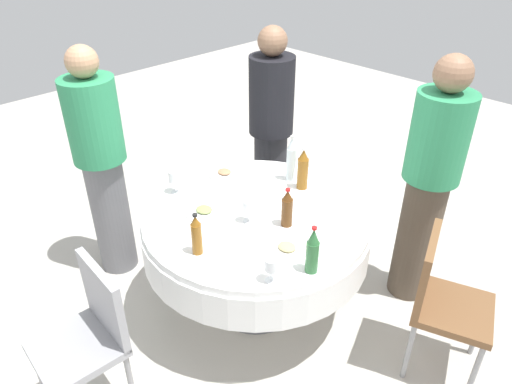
{
  "coord_description": "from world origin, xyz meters",
  "views": [
    {
      "loc": [
        1.68,
        -1.66,
        2.35
      ],
      "look_at": [
        0.0,
        0.0,
        0.89
      ],
      "focal_mm": 33.35,
      "sensor_mm": 36.0,
      "label": 1
    }
  ],
  "objects": [
    {
      "name": "ground_plane",
      "position": [
        0.0,
        0.0,
        0.0
      ],
      "size": [
        10.0,
        10.0,
        0.0
      ],
      "primitive_type": "plane",
      "color": "#B7B2A8"
    },
    {
      "name": "dining_table",
      "position": [
        0.0,
        0.0,
        0.59
      ],
      "size": [
        1.39,
        1.39,
        0.74
      ],
      "color": "white",
      "rests_on": "ground_plane"
    },
    {
      "name": "bottle_green_right",
      "position": [
        0.56,
        -0.16,
        0.87
      ],
      "size": [
        0.07,
        0.07,
        0.27
      ],
      "color": "#2D6B38",
      "rests_on": "dining_table"
    },
    {
      "name": "bottle_amber_inner",
      "position": [
        0.05,
        -0.48,
        0.86
      ],
      "size": [
        0.06,
        0.06,
        0.25
      ],
      "color": "#8C5619",
      "rests_on": "dining_table"
    },
    {
      "name": "bottle_brown_north",
      "position": [
        0.21,
        0.04,
        0.85
      ],
      "size": [
        0.07,
        0.07,
        0.24
      ],
      "color": "#593314",
      "rests_on": "dining_table"
    },
    {
      "name": "bottle_clear_west",
      "position": [
        -0.12,
        0.45,
        0.89
      ],
      "size": [
        0.06,
        0.06,
        0.32
      ],
      "color": "silver",
      "rests_on": "dining_table"
    },
    {
      "name": "bottle_amber_rear",
      "position": [
        0.0,
        0.42,
        0.87
      ],
      "size": [
        0.07,
        0.07,
        0.29
      ],
      "color": "#8C5619",
      "rests_on": "dining_table"
    },
    {
      "name": "wine_glass_west",
      "position": [
        -0.53,
        -0.2,
        0.85
      ],
      "size": [
        0.07,
        0.07,
        0.15
      ],
      "color": "white",
      "rests_on": "dining_table"
    },
    {
      "name": "wine_glass_rear",
      "position": [
        0.03,
        -0.09,
        0.85
      ],
      "size": [
        0.07,
        0.07,
        0.15
      ],
      "color": "white",
      "rests_on": "dining_table"
    },
    {
      "name": "wine_glass_mid",
      "position": [
        0.47,
        -0.36,
        0.84
      ],
      "size": [
        0.07,
        0.07,
        0.14
      ],
      "color": "white",
      "rests_on": "dining_table"
    },
    {
      "name": "plate_left",
      "position": [
        -0.1,
        0.2,
        0.75
      ],
      "size": [
        0.26,
        0.26,
        0.02
      ],
      "color": "white",
      "rests_on": "dining_table"
    },
    {
      "name": "plate_near",
      "position": [
        -0.22,
        -0.22,
        0.75
      ],
      "size": [
        0.23,
        0.23,
        0.04
      ],
      "color": "white",
      "rests_on": "dining_table"
    },
    {
      "name": "plate_outer",
      "position": [
        -0.48,
        0.17,
        0.75
      ],
      "size": [
        0.21,
        0.21,
        0.04
      ],
      "color": "white",
      "rests_on": "dining_table"
    },
    {
      "name": "plate_south",
      "position": [
        0.37,
        -0.13,
        0.75
      ],
      "size": [
        0.22,
        0.22,
        0.04
      ],
      "color": "white",
      "rests_on": "dining_table"
    },
    {
      "name": "knife_inner",
      "position": [
        -0.33,
        0.42,
        0.74
      ],
      "size": [
        0.18,
        0.02,
        0.0
      ],
      "primitive_type": "cube",
      "rotation": [
        0.0,
        0.0,
        3.17
      ],
      "color": "silver",
      "rests_on": "dining_table"
    },
    {
      "name": "knife_north",
      "position": [
        0.09,
        -0.3,
        0.74
      ],
      "size": [
        0.16,
        0.12,
        0.0
      ],
      "primitive_type": "cube",
      "rotation": [
        0.0,
        0.0,
        5.68
      ],
      "color": "silver",
      "rests_on": "dining_table"
    },
    {
      "name": "fork_west",
      "position": [
        -0.21,
        -0.51,
        0.74
      ],
      "size": [
        0.04,
        0.18,
        0.0
      ],
      "primitive_type": "cube",
      "rotation": [
        0.0,
        0.0,
        1.44
      ],
      "color": "silver",
      "rests_on": "dining_table"
    },
    {
      "name": "folded_napkin",
      "position": [
        0.53,
        0.14,
        0.75
      ],
      "size": [
        0.15,
        0.15,
        0.02
      ],
      "primitive_type": "cube",
      "rotation": [
        0.0,
        0.0,
        0.14
      ],
      "color": "white",
      "rests_on": "dining_table"
    },
    {
      "name": "person_right",
      "position": [
        0.64,
        0.85,
        0.87
      ],
      "size": [
        0.34,
        0.34,
        1.66
      ],
      "rotation": [
        0.0,
        0.0,
        -0.65
      ],
      "color": "#4C3F33",
      "rests_on": "ground_plane"
    },
    {
      "name": "person_inner",
      "position": [
        -0.65,
        0.8,
        0.84
      ],
      "size": [
        0.34,
        0.34,
        1.61
      ],
      "rotation": [
        0.0,
        0.0,
        0.68
      ],
      "color": "#26262B",
      "rests_on": "ground_plane"
    },
    {
      "name": "person_north",
      "position": [
        -1.01,
        -0.44,
        0.85
      ],
      "size": [
        0.34,
        0.34,
        1.63
      ],
      "rotation": [
        0.0,
        0.0,
        1.98
      ],
      "color": "slate",
      "rests_on": "ground_plane"
    },
    {
      "name": "chair_mid",
      "position": [
        -0.07,
        -1.09,
        0.52
      ],
      "size": [
        0.43,
        0.43,
        0.87
      ],
      "rotation": [
        0.0,
        0.0,
        3.08
      ],
      "color": "#99999E",
      "rests_on": "ground_plane"
    },
    {
      "name": "chair_far",
      "position": [
        1.04,
        0.38,
        0.52
      ],
      "size": [
        0.51,
        0.51,
        0.87
      ],
      "rotation": [
        0.0,
        0.0,
        -1.22
      ],
      "color": "brown",
      "rests_on": "ground_plane"
    }
  ]
}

